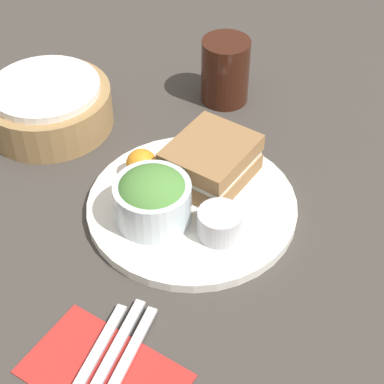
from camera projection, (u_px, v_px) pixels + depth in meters
name	position (u px, v px, depth m)	size (l,w,h in m)	color
ground_plane	(192.00, 210.00, 0.91)	(4.00, 4.00, 0.00)	#3D3833
plate	(192.00, 206.00, 0.90)	(0.29, 0.29, 0.01)	white
sandwich	(211.00, 161.00, 0.91)	(0.12, 0.11, 0.06)	olive
salad_bowl	(152.00, 198.00, 0.85)	(0.10, 0.10, 0.08)	silver
dressing_cup	(220.00, 223.00, 0.84)	(0.06, 0.06, 0.04)	#B7B7BC
orange_wedge	(142.00, 164.00, 0.92)	(0.05, 0.05, 0.05)	orange
drink_glass	(225.00, 71.00, 1.06)	(0.08, 0.08, 0.11)	#38190F
bread_basket	(48.00, 106.00, 1.02)	(0.20, 0.20, 0.08)	#997547
napkin	(104.00, 373.00, 0.72)	(0.11, 0.18, 0.00)	#B22823
fork	(118.00, 376.00, 0.71)	(0.19, 0.01, 0.01)	silver
knife	(103.00, 371.00, 0.71)	(0.20, 0.01, 0.01)	silver
spoon	(89.00, 366.00, 0.72)	(0.18, 0.01, 0.01)	silver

